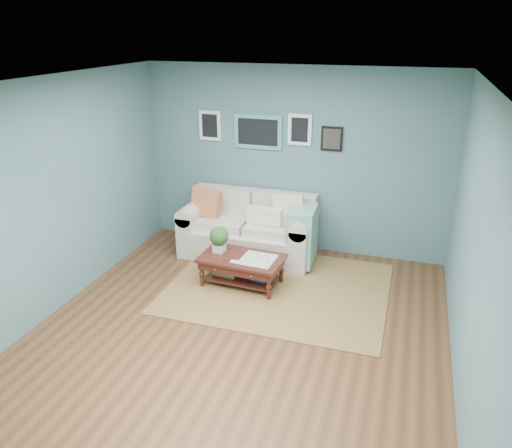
% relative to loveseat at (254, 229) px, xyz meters
% --- Properties ---
extents(room_shell, '(5.00, 5.02, 2.70)m').
position_rel_loveseat_xyz_m(room_shell, '(0.45, -1.97, 0.95)').
color(room_shell, brown).
rests_on(room_shell, ground).
extents(area_rug, '(2.78, 2.23, 0.01)m').
position_rel_loveseat_xyz_m(area_rug, '(0.61, -0.88, -0.41)').
color(area_rug, brown).
rests_on(area_rug, ground).
extents(loveseat, '(1.98, 0.90, 1.02)m').
position_rel_loveseat_xyz_m(loveseat, '(0.00, 0.00, 0.00)').
color(loveseat, beige).
rests_on(loveseat, ground).
extents(coffee_table, '(1.11, 0.69, 0.75)m').
position_rel_loveseat_xyz_m(coffee_table, '(0.07, -0.93, -0.08)').
color(coffee_table, black).
rests_on(coffee_table, ground).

